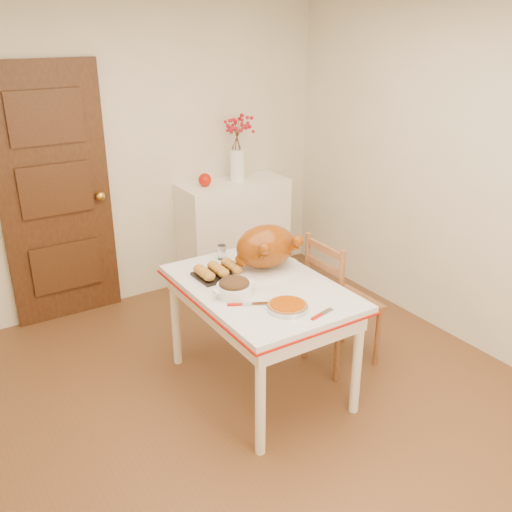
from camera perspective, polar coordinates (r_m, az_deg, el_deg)
floor at (r=3.79m, az=1.16°, el=-15.04°), size 3.50×4.00×0.00m
wall_back at (r=4.91m, az=-11.89°, el=9.64°), size 3.50×0.00×2.50m
wall_right at (r=4.36m, az=21.02°, el=7.01°), size 0.00×4.00×2.50m
door_back at (r=4.74m, az=-19.46°, el=5.62°), size 0.85×0.06×2.06m
sideboard at (r=5.26m, az=-2.24°, el=2.32°), size 0.98×0.44×0.98m
kitchen_table at (r=3.78m, az=0.41°, el=-8.10°), size 0.87×1.27×0.76m
chair_oak at (r=4.05m, az=8.71°, el=-4.48°), size 0.44×0.44×0.97m
berry_vase at (r=5.06m, az=-1.90°, el=10.78°), size 0.30×0.30×0.59m
apple at (r=4.96m, az=-5.16°, el=7.64°), size 0.11×0.11×0.11m
turkey_platter at (r=3.75m, az=0.99°, el=0.72°), size 0.58×0.52×0.31m
pumpkin_pie at (r=3.30m, az=3.18°, el=-5.00°), size 0.31×0.31×0.05m
stuffing_dish at (r=3.45m, az=-2.20°, el=-3.13°), size 0.31×0.26×0.11m
rolls_tray at (r=3.72m, az=-3.83°, el=-1.45°), size 0.30×0.24×0.08m
pie_server at (r=3.27m, az=6.66°, el=-5.78°), size 0.19×0.09×0.01m
carving_knife at (r=3.35m, az=-0.79°, el=-4.84°), size 0.25×0.16×0.01m
drinking_glass at (r=3.98m, az=-3.47°, el=0.40°), size 0.07×0.07×0.10m
shaker_pair at (r=4.10m, az=-0.29°, el=1.01°), size 0.09×0.06×0.08m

